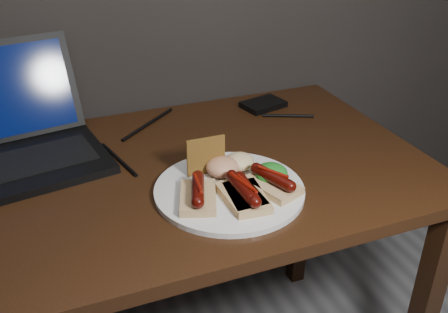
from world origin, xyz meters
name	(u,v)px	position (x,y,z in m)	size (l,w,h in m)	color
desk	(124,213)	(0.00, 1.38, 0.66)	(1.40, 0.70, 0.75)	#321B0C
laptop	(18,137)	(-0.20, 1.56, 0.80)	(0.40, 0.39, 0.25)	black
hard_drive	(263,104)	(0.46, 1.63, 0.76)	(0.12, 0.08, 0.02)	black
desk_cables	(114,148)	(0.01, 1.53, 0.75)	(1.06, 0.33, 0.01)	black
plate	(229,190)	(0.20, 1.24, 0.76)	(0.31, 0.31, 0.01)	silver
bread_sausage_left	(198,194)	(0.12, 1.22, 0.78)	(0.10, 0.13, 0.04)	#E1B484
bread_sausage_center	(241,192)	(0.21, 1.20, 0.78)	(0.07, 0.12, 0.04)	#E1B484
bread_sausage_right	(272,182)	(0.28, 1.21, 0.78)	(0.11, 0.13, 0.04)	#E1B484
bread_sausage_extra	(247,194)	(0.21, 1.18, 0.78)	(0.08, 0.12, 0.04)	#E1B484
crispbread	(206,156)	(0.18, 1.32, 0.80)	(0.09, 0.01, 0.09)	olive
salad_greens	(271,173)	(0.29, 1.24, 0.78)	(0.07, 0.07, 0.04)	#144F0F
salsa_mound	(223,167)	(0.21, 1.30, 0.78)	(0.07, 0.07, 0.04)	#A92110
coleslaw_mound	(240,161)	(0.25, 1.31, 0.78)	(0.06, 0.06, 0.04)	beige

